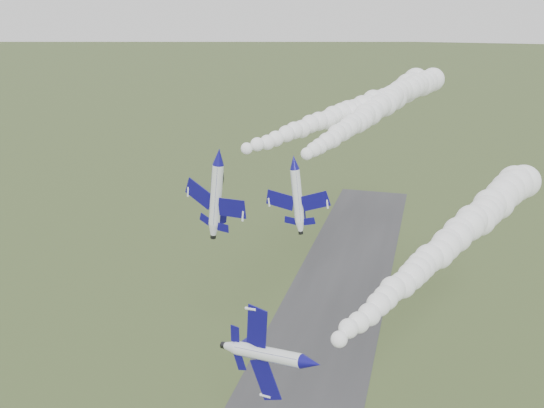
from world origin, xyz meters
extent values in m
cube|color=#323134|center=(0.00, 30.00, 0.02)|extent=(24.00, 260.00, 0.04)
cylinder|color=white|center=(10.04, -8.85, 34.97)|extent=(4.60, 8.50, 1.75)
cone|color=#100B6A|center=(8.17, -13.82, 34.97)|extent=(2.42, 2.68, 1.75)
cone|color=white|center=(11.84, -4.06, 34.97)|extent=(2.28, 2.31, 1.75)
cylinder|color=black|center=(12.19, -3.13, 34.97)|extent=(1.04, 0.88, 0.89)
ellipsoid|color=black|center=(9.80, -11.07, 35.07)|extent=(2.11, 3.11, 1.17)
cube|color=#100B6A|center=(9.67, -7.85, 37.89)|extent=(1.77, 2.60, 4.56)
cube|color=#100B6A|center=(10.70, -8.24, 31.98)|extent=(1.77, 2.60, 4.56)
cube|color=#100B6A|center=(11.25, -4.80, 36.54)|extent=(0.82, 1.20, 1.99)
cube|color=#100B6A|center=(11.80, -5.01, 33.39)|extent=(0.82, 1.20, 1.99)
cube|color=#100B6A|center=(12.64, -5.58, 35.20)|extent=(2.61, 2.27, 0.52)
cylinder|color=white|center=(-9.55, 19.46, 47.57)|extent=(5.42, 9.33, 1.87)
cone|color=#100B6A|center=(-11.89, 14.04, 47.57)|extent=(2.69, 2.99, 1.87)
cone|color=white|center=(-7.30, 24.67, 47.57)|extent=(2.51, 2.58, 1.87)
cylinder|color=black|center=(-6.86, 25.69, 47.57)|extent=(1.14, 0.99, 0.95)
ellipsoid|color=black|center=(-10.43, 17.22, 48.19)|extent=(2.42, 3.44, 1.25)
cube|color=#100B6A|center=(-12.26, 21.60, 47.84)|extent=(5.74, 4.47, 0.82)
cube|color=#100B6A|center=(-6.17, 18.97, 46.98)|extent=(5.74, 4.47, 0.82)
cube|color=#100B6A|center=(-9.32, 24.45, 47.80)|extent=(2.53, 2.00, 0.40)
cube|color=#100B6A|center=(-6.07, 23.05, 47.34)|extent=(2.53, 2.00, 0.40)
cube|color=#100B6A|center=(-7.63, 23.43, 49.01)|extent=(1.12, 1.81, 2.45)
cylinder|color=white|center=(1.88, 17.86, 47.96)|extent=(2.73, 7.52, 1.46)
cone|color=#100B6A|center=(1.06, 13.28, 47.96)|extent=(1.77, 2.16, 1.46)
cone|color=white|center=(2.66, 22.27, 47.96)|extent=(1.71, 1.81, 1.46)
cylinder|color=black|center=(2.82, 23.14, 47.96)|extent=(0.82, 0.65, 0.74)
ellipsoid|color=black|center=(1.49, 16.01, 48.45)|extent=(1.40, 2.66, 0.97)
cube|color=#100B6A|center=(-0.56, 19.01, 47.53)|extent=(4.33, 2.78, 0.58)
cube|color=#100B6A|center=(4.59, 18.09, 48.13)|extent=(4.33, 2.78, 0.58)
cube|color=#100B6A|center=(1.15, 21.74, 47.80)|extent=(1.90, 1.26, 0.29)
cube|color=#100B6A|center=(3.90, 21.25, 48.12)|extent=(1.90, 1.26, 0.29)
cube|color=#100B6A|center=(2.36, 21.31, 49.09)|extent=(0.56, 1.44, 1.93)
camera|label=1|loc=(19.84, -59.41, 69.08)|focal=40.00mm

